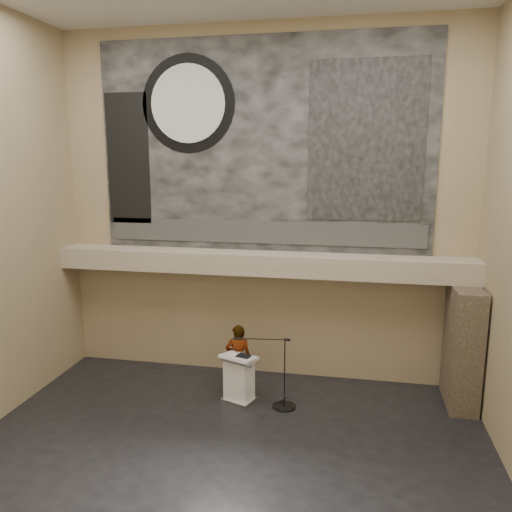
# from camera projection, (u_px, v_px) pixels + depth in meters

# --- Properties ---
(floor) EXTENTS (10.00, 10.00, 0.00)m
(floor) POSITION_uv_depth(u_px,v_px,m) (222.00, 462.00, 9.07)
(floor) COLOR black
(floor) RESTS_ON ground
(wall_back) EXTENTS (10.00, 0.02, 8.50)m
(wall_back) POSITION_uv_depth(u_px,v_px,m) (262.00, 207.00, 12.10)
(wall_back) COLOR #91805C
(wall_back) RESTS_ON floor
(wall_front) EXTENTS (10.00, 0.02, 8.50)m
(wall_front) POSITION_uv_depth(u_px,v_px,m) (100.00, 294.00, 4.40)
(wall_front) COLOR #91805C
(wall_front) RESTS_ON floor
(soffit) EXTENTS (10.00, 0.80, 0.50)m
(soffit) POSITION_uv_depth(u_px,v_px,m) (259.00, 263.00, 11.97)
(soffit) COLOR tan
(soffit) RESTS_ON wall_back
(sprinkler_left) EXTENTS (0.04, 0.04, 0.06)m
(sprinkler_left) POSITION_uv_depth(u_px,v_px,m) (195.00, 272.00, 12.27)
(sprinkler_left) COLOR #B2893D
(sprinkler_left) RESTS_ON soffit
(sprinkler_right) EXTENTS (0.04, 0.04, 0.06)m
(sprinkler_right) POSITION_uv_depth(u_px,v_px,m) (339.00, 278.00, 11.62)
(sprinkler_right) COLOR #B2893D
(sprinkler_right) RESTS_ON soffit
(banner) EXTENTS (8.00, 0.05, 5.00)m
(banner) POSITION_uv_depth(u_px,v_px,m) (262.00, 146.00, 11.79)
(banner) COLOR black
(banner) RESTS_ON wall_back
(banner_text_strip) EXTENTS (7.76, 0.02, 0.55)m
(banner_text_strip) POSITION_uv_depth(u_px,v_px,m) (262.00, 232.00, 12.15)
(banner_text_strip) COLOR #303030
(banner_text_strip) RESTS_ON banner
(banner_clock_rim) EXTENTS (2.30, 0.02, 2.30)m
(banner_clock_rim) POSITION_uv_depth(u_px,v_px,m) (188.00, 104.00, 11.90)
(banner_clock_rim) COLOR black
(banner_clock_rim) RESTS_ON banner
(banner_clock_face) EXTENTS (1.84, 0.02, 1.84)m
(banner_clock_face) POSITION_uv_depth(u_px,v_px,m) (188.00, 104.00, 11.88)
(banner_clock_face) COLOR silver
(banner_clock_face) RESTS_ON banner
(banner_building_print) EXTENTS (2.60, 0.02, 3.60)m
(banner_building_print) POSITION_uv_depth(u_px,v_px,m) (366.00, 141.00, 11.28)
(banner_building_print) COLOR black
(banner_building_print) RESTS_ON banner
(banner_brick_print) EXTENTS (1.10, 0.02, 3.20)m
(banner_brick_print) POSITION_uv_depth(u_px,v_px,m) (128.00, 159.00, 12.45)
(banner_brick_print) COLOR black
(banner_brick_print) RESTS_ON banner
(stone_pier) EXTENTS (0.60, 1.40, 2.70)m
(stone_pier) POSITION_uv_depth(u_px,v_px,m) (463.00, 347.00, 10.97)
(stone_pier) COLOR #3E3226
(stone_pier) RESTS_ON floor
(lectern) EXTENTS (0.90, 0.77, 1.14)m
(lectern) POSITION_uv_depth(u_px,v_px,m) (239.00, 379.00, 11.21)
(lectern) COLOR silver
(lectern) RESTS_ON floor
(binder) EXTENTS (0.33, 0.30, 0.04)m
(binder) POSITION_uv_depth(u_px,v_px,m) (243.00, 356.00, 11.04)
(binder) COLOR black
(binder) RESTS_ON lectern
(papers) EXTENTS (0.22, 0.30, 0.00)m
(papers) POSITION_uv_depth(u_px,v_px,m) (235.00, 356.00, 11.06)
(papers) COLOR white
(papers) RESTS_ON lectern
(speaker_person) EXTENTS (0.65, 0.48, 1.66)m
(speaker_person) POSITION_uv_depth(u_px,v_px,m) (238.00, 359.00, 11.62)
(speaker_person) COLOR silver
(speaker_person) RESTS_ON floor
(mic_stand) EXTENTS (1.37, 0.52, 1.61)m
(mic_stand) POSITION_uv_depth(u_px,v_px,m) (283.00, 397.00, 11.03)
(mic_stand) COLOR black
(mic_stand) RESTS_ON floor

